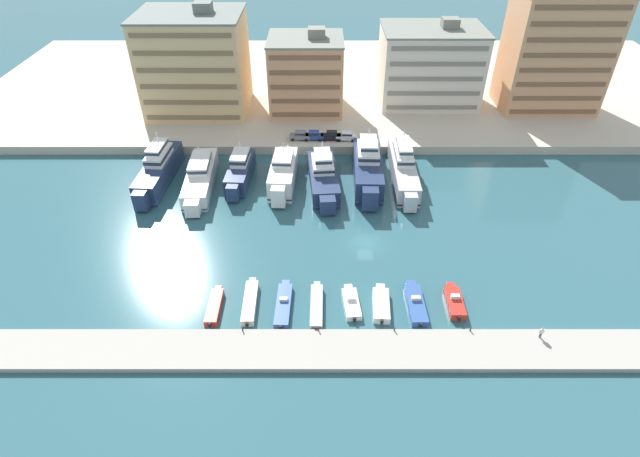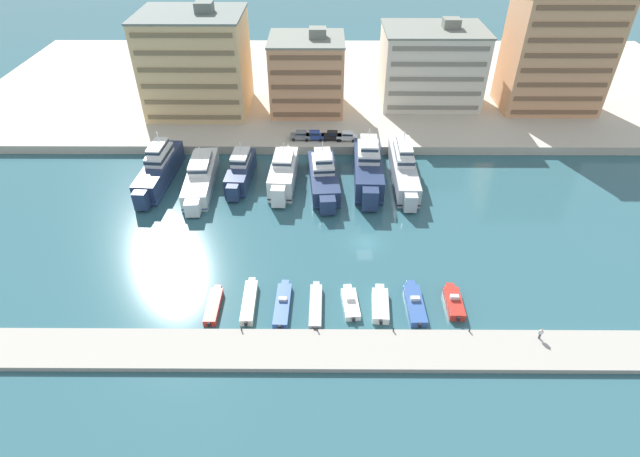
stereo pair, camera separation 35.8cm
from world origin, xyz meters
The scene contains 31 objects.
ground_plane centered at (0.00, 0.00, 0.00)m, with size 400.00×400.00×0.00m, color #2D5B66.
quay_promenade centered at (0.00, 63.22, 0.88)m, with size 180.00×70.00×1.76m, color beige.
pier_dock centered at (0.00, -21.22, 0.33)m, with size 120.00×6.05×0.67m, color #A8A399.
yacht_navy_far_left centered at (-36.49, 18.20, 2.52)m, with size 5.14×20.14×8.59m.
yacht_white_left centered at (-28.68, 16.70, 1.83)m, with size 5.30×20.46×6.36m.
yacht_navy_mid_left centered at (-21.71, 18.33, 2.05)m, with size 4.39×15.09×6.90m.
yacht_white_center_left centered at (-13.80, 17.07, 2.28)m, with size 4.92×16.15×7.18m.
yacht_navy_center centered at (-6.55, 16.37, 2.17)m, with size 6.00×18.39×7.83m.
yacht_navy_center_right centered at (1.54, 18.30, 2.80)m, with size 5.50×20.15×9.26m.
yacht_silver_mid_right centered at (8.11, 19.14, 2.40)m, with size 4.25×22.31×8.34m.
motorboat_red_far_left centered at (-21.11, -14.05, 0.47)m, with size 1.65×7.16×0.95m.
motorboat_cream_left centered at (-16.48, -13.28, 0.50)m, with size 1.78×8.54×1.00m.
motorboat_blue_mid_left centered at (-11.99, -13.65, 0.43)m, with size 2.14×8.71×1.23m.
motorboat_grey_center_left centered at (-7.59, -13.98, 0.47)m, with size 1.71×8.61×0.93m.
motorboat_white_center centered at (-2.95, -13.37, 0.43)m, with size 2.50×6.56×1.27m.
motorboat_white_center_right centered at (0.99, -13.74, 0.52)m, with size 2.51×6.96×1.04m.
motorboat_blue_mid_right centered at (5.60, -13.59, 0.50)m, with size 2.27×8.23×1.46m.
motorboat_red_right centered at (10.83, -13.30, 0.56)m, with size 2.18×6.57×1.62m.
car_grey_far_left centered at (-11.17, 31.40, 2.74)m, with size 4.16×2.04×1.80m.
car_blue_left centered at (-8.47, 31.38, 2.74)m, with size 4.12×1.95×1.80m.
car_black_mid_left centered at (-4.86, 31.30, 2.74)m, with size 4.17×2.05×1.80m.
car_white_center_left centered at (-1.77, 31.10, 2.74)m, with size 4.20×2.13×1.80m.
apartment_block_far_left centered at (-34.04, 46.90, 12.14)m, with size 21.88×17.64×22.67m.
apartment_block_left centered at (-10.18, 47.06, 9.65)m, with size 16.06×14.26×17.65m.
apartment_block_mid_left centered at (17.62, 51.52, 10.03)m, with size 22.26×15.92×18.44m.
apartment_block_center_left centered at (43.69, 48.13, 14.21)m, with size 20.87×13.32×26.79m.
pedestrian_near_edge centered at (20.00, -19.49, 1.64)m, with size 0.64×0.23×1.65m.
bollard_west centered at (-16.81, -18.45, 0.99)m, with size 0.20×0.20×0.61m.
bollard_west_mid centered at (-7.32, -18.45, 0.99)m, with size 0.20×0.20×0.61m.
bollard_east_mid centered at (2.17, -18.45, 0.99)m, with size 0.20×0.20×0.61m.
bollard_east centered at (11.66, -18.45, 0.99)m, with size 0.20×0.20×0.61m.
Camera 1 is at (-7.13, -60.45, 48.46)m, focal length 28.00 mm.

